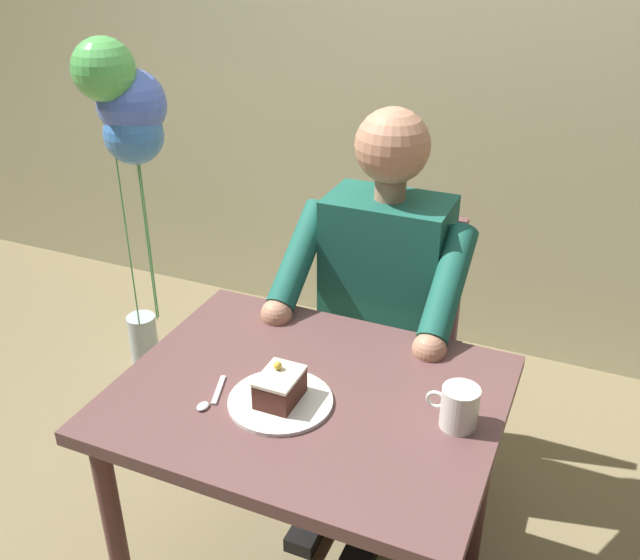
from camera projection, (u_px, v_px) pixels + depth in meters
name	position (u px, v px, depth m)	size (l,w,h in m)	color
dining_table	(308.00, 424.00, 1.73)	(0.90, 0.71, 0.71)	brown
chair	(392.00, 335.00, 2.34)	(0.42, 0.42, 0.88)	brown
seated_person	(377.00, 315.00, 2.12)	(0.53, 0.58, 1.26)	#1A5B4C
dessert_plate	(280.00, 401.00, 1.65)	(0.25, 0.25, 0.01)	white
cake_slice	(280.00, 387.00, 1.63)	(0.09, 0.12, 0.09)	#4C2319
coffee_cup	(459.00, 406.00, 1.56)	(0.12, 0.08, 0.10)	silver
dessert_spoon	(210.00, 399.00, 1.66)	(0.05, 0.14, 0.01)	silver
balloon_display	(126.00, 125.00, 2.55)	(0.27, 0.32, 1.35)	#B2C1C6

